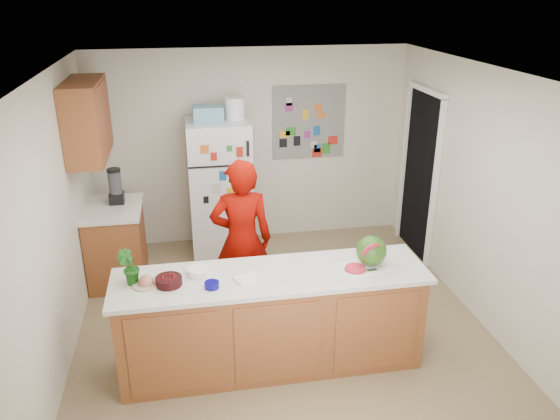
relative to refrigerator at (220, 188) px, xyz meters
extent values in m
cube|color=brown|center=(0.45, -1.88, -0.86)|extent=(4.00, 4.50, 0.02)
cube|color=beige|center=(0.45, 0.38, 0.40)|extent=(4.00, 0.02, 2.50)
cube|color=beige|center=(-1.56, -1.88, 0.40)|extent=(0.02, 4.50, 2.50)
cube|color=beige|center=(2.46, -1.88, 0.40)|extent=(0.02, 4.50, 2.50)
cube|color=white|center=(0.45, -1.88, 1.66)|extent=(4.00, 4.50, 0.02)
cube|color=black|center=(2.44, -0.43, 0.17)|extent=(0.03, 0.85, 2.04)
cube|color=brown|center=(0.25, -2.38, -0.41)|extent=(2.60, 0.62, 0.88)
cube|color=silver|center=(0.25, -2.38, 0.05)|extent=(2.68, 0.70, 0.04)
cube|color=brown|center=(-1.24, -0.53, -0.42)|extent=(0.60, 0.80, 0.86)
cube|color=silver|center=(-1.24, -0.53, 0.03)|extent=(0.64, 0.84, 0.04)
cube|color=brown|center=(-1.37, -0.58, 1.05)|extent=(0.35, 1.00, 0.80)
cube|color=silver|center=(0.00, 0.00, 0.00)|extent=(0.75, 0.70, 1.70)
cube|color=#5999B2|center=(-0.10, 0.00, 0.94)|extent=(0.35, 0.28, 0.18)
cube|color=slate|center=(1.20, 0.36, 0.70)|extent=(0.95, 0.01, 0.95)
imported|color=#750600|center=(0.09, -1.53, -0.01)|extent=(0.63, 0.42, 1.68)
cylinder|color=black|center=(-1.19, -0.41, 0.24)|extent=(0.14, 0.14, 0.38)
cube|color=silver|center=(1.07, -2.40, 0.08)|extent=(0.47, 0.39, 0.01)
sphere|color=#2E5D11|center=(1.13, -2.38, 0.21)|extent=(0.26, 0.26, 0.26)
cylinder|color=#D41846|center=(0.96, -2.45, 0.09)|extent=(0.17, 0.17, 0.02)
cylinder|color=black|center=(-0.60, -2.41, 0.11)|extent=(0.22, 0.22, 0.07)
cylinder|color=white|center=(-0.36, -2.28, 0.10)|extent=(0.22, 0.22, 0.06)
cylinder|color=#08055F|center=(-0.26, -2.51, 0.10)|extent=(0.15, 0.15, 0.05)
cylinder|color=beige|center=(-0.78, -2.38, 0.08)|extent=(0.26, 0.26, 0.02)
cube|color=silver|center=(0.03, -2.44, 0.08)|extent=(0.22, 0.21, 0.02)
cube|color=slate|center=(1.10, -2.48, 0.08)|extent=(0.09, 0.05, 0.01)
imported|color=#0E3B11|center=(-0.91, -2.33, 0.22)|extent=(0.17, 0.14, 0.30)
camera|label=1|loc=(-0.40, -6.38, 2.33)|focal=35.00mm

